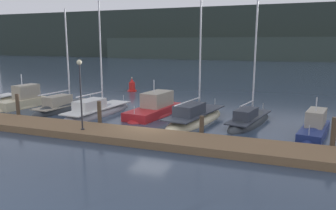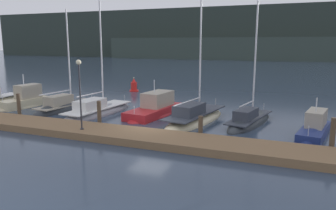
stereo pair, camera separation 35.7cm
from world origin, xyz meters
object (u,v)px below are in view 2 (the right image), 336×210
dock_lamppost (80,84)px  motorboat_berth_5 (155,111)px  motorboat_berth_2 (25,103)px  sailboat_berth_7 (249,122)px  motorboat_berth_8 (314,132)px  sailboat_berth_4 (98,112)px  sailboat_berth_6 (195,119)px  channel_buoy (134,86)px  sailboat_berth_3 (66,108)px

dock_lamppost → motorboat_berth_5: bearing=76.4°
motorboat_berth_2 → sailboat_berth_7: 20.16m
motorboat_berth_5 → motorboat_berth_8: 12.02m
motorboat_berth_5 → sailboat_berth_4: bearing=-163.5°
motorboat_berth_2 → motorboat_berth_8: (24.40, -0.63, -0.16)m
sailboat_berth_6 → sailboat_berth_7: (3.89, 0.87, -0.05)m
motorboat_berth_2 → sailboat_berth_7: sailboat_berth_7 is taller
sailboat_berth_4 → sailboat_berth_7: bearing=5.9°
sailboat_berth_7 → dock_lamppost: sailboat_berth_7 is taller
sailboat_berth_4 → sailboat_berth_7: size_ratio=1.03×
motorboat_berth_8 → sailboat_berth_6: bearing=174.1°
sailboat_berth_6 → channel_buoy: sailboat_berth_6 is taller
motorboat_berth_2 → channel_buoy: 13.30m
sailboat_berth_7 → motorboat_berth_5: bearing=179.4°
sailboat_berth_3 → motorboat_berth_5: sailboat_berth_3 is taller
motorboat_berth_2 → sailboat_berth_6: bearing=0.8°
motorboat_berth_2 → sailboat_berth_6: 16.24m
motorboat_berth_2 → sailboat_berth_7: (20.13, 1.09, -0.26)m
sailboat_berth_4 → sailboat_berth_6: size_ratio=0.91×
sailboat_berth_6 → sailboat_berth_7: sailboat_berth_6 is taller
dock_lamppost → channel_buoy: bearing=107.8°
motorboat_berth_5 → sailboat_berth_7: bearing=-0.6°
motorboat_berth_5 → sailboat_berth_6: 3.84m
sailboat_berth_7 → dock_lamppost: bearing=-142.3°
sailboat_berth_6 → motorboat_berth_2: bearing=-179.2°
sailboat_berth_4 → motorboat_berth_5: sailboat_berth_4 is taller
sailboat_berth_6 → channel_buoy: bearing=133.2°
sailboat_berth_4 → channel_buoy: sailboat_berth_4 is taller
sailboat_berth_6 → motorboat_berth_8: (8.17, -0.85, 0.05)m
motorboat_berth_5 → channel_buoy: (-7.70, 11.23, 0.28)m
sailboat_berth_3 → dock_lamppost: 9.62m
sailboat_berth_4 → motorboat_berth_5: 4.76m
motorboat_berth_2 → sailboat_berth_4: 7.97m
sailboat_berth_3 → sailboat_berth_6: bearing=-0.3°
sailboat_berth_7 → channel_buoy: 19.04m
motorboat_berth_5 → dock_lamppost: dock_lamppost is taller
channel_buoy → dock_lamppost: 19.66m
sailboat_berth_7 → dock_lamppost: 12.27m
motorboat_berth_2 → sailboat_berth_6: size_ratio=0.42×
motorboat_berth_5 → motorboat_berth_8: size_ratio=1.25×
motorboat_berth_2 → dock_lamppost: (10.75, -6.15, 2.96)m
sailboat_berth_3 → sailboat_berth_4: bearing=-7.4°
sailboat_berth_4 → channel_buoy: 12.97m
motorboat_berth_8 → channel_buoy: (-19.59, 13.03, 0.40)m
motorboat_berth_2 → channel_buoy: (4.82, 12.40, 0.23)m
motorboat_berth_5 → dock_lamppost: size_ratio=1.58×
sailboat_berth_4 → dock_lamppost: sailboat_berth_4 is taller
sailboat_berth_6 → sailboat_berth_4: bearing=-177.3°
motorboat_berth_2 → dock_lamppost: dock_lamppost is taller
motorboat_berth_2 → motorboat_berth_5: (12.52, 1.17, -0.04)m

